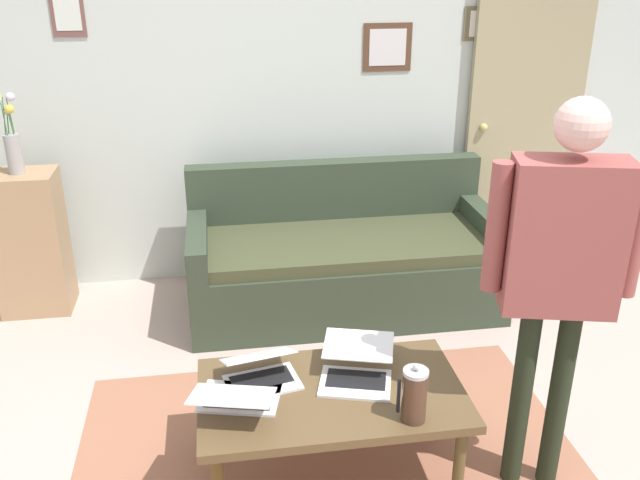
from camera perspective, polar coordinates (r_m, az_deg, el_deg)
name	(u,v)px	position (r m, az deg, el deg)	size (l,w,h in m)	color
ground_plane	(358,475)	(3.21, 3.20, -19.09)	(7.68, 7.68, 0.00)	#BAA196
back_wall	(294,81)	(4.61, -2.20, 13.17)	(7.04, 0.11, 2.70)	silver
interior_door	(524,124)	(5.04, 16.70, 9.31)	(0.82, 0.09, 2.05)	tan
couch	(343,261)	(4.38, 1.95, -1.73)	(1.94, 0.85, 0.88)	#313C2C
coffee_table	(331,399)	(3.01, 0.96, -13.14)	(1.14, 0.66, 0.41)	brown
laptop_left	(357,369)	(3.04, 3.10, -10.78)	(0.39, 0.42, 0.14)	silver
laptop_center	(261,373)	(3.03, -4.98, -11.04)	(0.36, 0.32, 0.15)	silver
laptop_right	(237,397)	(2.89, -6.95, -12.94)	(0.40, 0.42, 0.14)	silver
french_press	(414,395)	(2.79, 7.91, -12.73)	(0.12, 0.10, 0.26)	#4C3323
side_shelf	(30,243)	(4.63, -23.10, -0.23)	(0.42, 0.32, 0.91)	#A6805B
flower_vase	(12,143)	(4.44, -24.40, 7.42)	(0.12, 0.09, 0.48)	#9F9A99
person_standing	(562,256)	(2.74, 19.58, -1.28)	(0.59, 0.29, 1.69)	black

